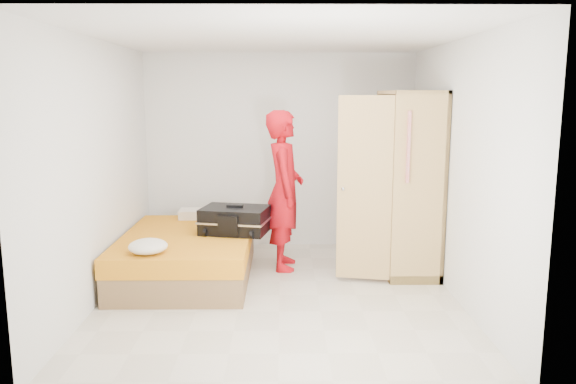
{
  "coord_description": "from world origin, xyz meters",
  "views": [
    {
      "loc": [
        0.04,
        -5.56,
        2.06
      ],
      "look_at": [
        0.09,
        0.51,
        1.0
      ],
      "focal_mm": 35.0,
      "sensor_mm": 36.0,
      "label": 1
    }
  ],
  "objects_px": {
    "person": "(284,190)",
    "suitcase": "(235,220)",
    "wardrobe": "(404,187)",
    "round_cushion": "(148,246)",
    "bed": "(187,255)"
  },
  "relations": [
    {
      "from": "suitcase",
      "to": "round_cushion",
      "type": "relative_size",
      "value": 2.19
    },
    {
      "from": "person",
      "to": "suitcase",
      "type": "bearing_deg",
      "value": 115.28
    },
    {
      "from": "person",
      "to": "suitcase",
      "type": "height_order",
      "value": "person"
    },
    {
      "from": "bed",
      "to": "suitcase",
      "type": "xyz_separation_m",
      "value": [
        0.54,
        0.08,
        0.39
      ]
    },
    {
      "from": "bed",
      "to": "round_cushion",
      "type": "height_order",
      "value": "round_cushion"
    },
    {
      "from": "wardrobe",
      "to": "person",
      "type": "bearing_deg",
      "value": 175.74
    },
    {
      "from": "person",
      "to": "suitcase",
      "type": "distance_m",
      "value": 0.69
    },
    {
      "from": "wardrobe",
      "to": "person",
      "type": "xyz_separation_m",
      "value": [
        -1.4,
        0.1,
        -0.06
      ]
    },
    {
      "from": "round_cushion",
      "to": "wardrobe",
      "type": "bearing_deg",
      "value": 20.47
    },
    {
      "from": "suitcase",
      "to": "round_cushion",
      "type": "xyz_separation_m",
      "value": [
        -0.79,
        -0.86,
        -0.07
      ]
    },
    {
      "from": "person",
      "to": "bed",
      "type": "bearing_deg",
      "value": 107.2
    },
    {
      "from": "bed",
      "to": "wardrobe",
      "type": "bearing_deg",
      "value": 5.71
    },
    {
      "from": "bed",
      "to": "wardrobe",
      "type": "height_order",
      "value": "wardrobe"
    },
    {
      "from": "bed",
      "to": "wardrobe",
      "type": "distance_m",
      "value": 2.62
    },
    {
      "from": "wardrobe",
      "to": "round_cushion",
      "type": "xyz_separation_m",
      "value": [
        -2.75,
        -1.03,
        -0.43
      ]
    }
  ]
}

